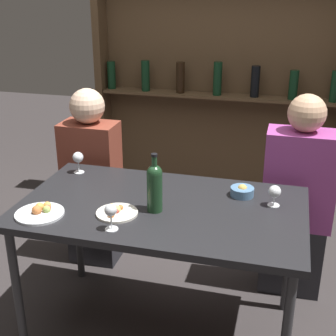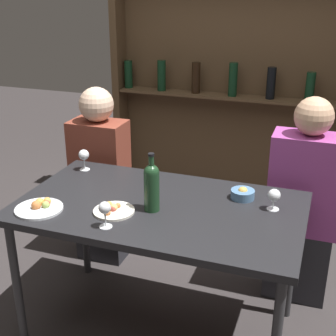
{
  "view_description": "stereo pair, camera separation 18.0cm",
  "coord_description": "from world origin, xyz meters",
  "px_view_note": "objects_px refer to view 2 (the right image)",
  "views": [
    {
      "loc": [
        0.57,
        -2.0,
        1.8
      ],
      "look_at": [
        0.0,
        0.12,
        0.92
      ],
      "focal_mm": 50.0,
      "sensor_mm": 36.0,
      "label": 1
    },
    {
      "loc": [
        0.74,
        -1.95,
        1.8
      ],
      "look_at": [
        0.0,
        0.12,
        0.92
      ],
      "focal_mm": 50.0,
      "sensor_mm": 36.0,
      "label": 2
    }
  ],
  "objects_px": {
    "wine_bottle": "(152,185)",
    "wine_glass_2": "(105,209)",
    "seated_person_right": "(303,208)",
    "wine_glass_0": "(274,196)",
    "wine_glass_1": "(84,156)",
    "food_plate_0": "(114,210)",
    "food_plate_1": "(40,207)",
    "snack_bowl": "(243,194)",
    "seated_person_left": "(101,180)"
  },
  "relations": [
    {
      "from": "wine_glass_1",
      "to": "seated_person_right",
      "type": "height_order",
      "value": "seated_person_right"
    },
    {
      "from": "food_plate_0",
      "to": "wine_bottle",
      "type": "bearing_deg",
      "value": 26.83
    },
    {
      "from": "food_plate_1",
      "to": "snack_bowl",
      "type": "distance_m",
      "value": 1.01
    },
    {
      "from": "wine_glass_2",
      "to": "snack_bowl",
      "type": "distance_m",
      "value": 0.73
    },
    {
      "from": "food_plate_1",
      "to": "wine_glass_2",
      "type": "bearing_deg",
      "value": -7.66
    },
    {
      "from": "wine_glass_0",
      "to": "snack_bowl",
      "type": "xyz_separation_m",
      "value": [
        -0.16,
        0.07,
        -0.05
      ]
    },
    {
      "from": "wine_glass_2",
      "to": "wine_glass_0",
      "type": "bearing_deg",
      "value": 32.0
    },
    {
      "from": "wine_glass_0",
      "to": "snack_bowl",
      "type": "height_order",
      "value": "wine_glass_0"
    },
    {
      "from": "wine_glass_0",
      "to": "food_plate_0",
      "type": "relative_size",
      "value": 0.54
    },
    {
      "from": "wine_bottle",
      "to": "wine_glass_1",
      "type": "bearing_deg",
      "value": 148.18
    },
    {
      "from": "wine_glass_0",
      "to": "food_plate_1",
      "type": "distance_m",
      "value": 1.13
    },
    {
      "from": "wine_glass_1",
      "to": "seated_person_right",
      "type": "bearing_deg",
      "value": 13.44
    },
    {
      "from": "wine_glass_2",
      "to": "snack_bowl",
      "type": "height_order",
      "value": "wine_glass_2"
    },
    {
      "from": "food_plate_1",
      "to": "seated_person_left",
      "type": "distance_m",
      "value": 0.85
    },
    {
      "from": "wine_bottle",
      "to": "food_plate_1",
      "type": "bearing_deg",
      "value": -161.03
    },
    {
      "from": "wine_glass_0",
      "to": "snack_bowl",
      "type": "relative_size",
      "value": 0.89
    },
    {
      "from": "food_plate_1",
      "to": "seated_person_right",
      "type": "distance_m",
      "value": 1.46
    },
    {
      "from": "seated_person_left",
      "to": "seated_person_right",
      "type": "distance_m",
      "value": 1.3
    },
    {
      "from": "food_plate_0",
      "to": "wine_glass_2",
      "type": "bearing_deg",
      "value": -78.06
    },
    {
      "from": "wine_glass_2",
      "to": "seated_person_left",
      "type": "xyz_separation_m",
      "value": [
        -0.49,
        0.87,
        -0.28
      ]
    },
    {
      "from": "wine_glass_1",
      "to": "food_plate_0",
      "type": "bearing_deg",
      "value": -47.52
    },
    {
      "from": "wine_bottle",
      "to": "wine_glass_1",
      "type": "height_order",
      "value": "wine_bottle"
    },
    {
      "from": "food_plate_1",
      "to": "wine_glass_0",
      "type": "bearing_deg",
      "value": 19.52
    },
    {
      "from": "wine_glass_1",
      "to": "seated_person_right",
      "type": "distance_m",
      "value": 1.3
    },
    {
      "from": "wine_bottle",
      "to": "seated_person_left",
      "type": "xyz_separation_m",
      "value": [
        -0.62,
        0.64,
        -0.32
      ]
    },
    {
      "from": "food_plate_0",
      "to": "food_plate_1",
      "type": "distance_m",
      "value": 0.36
    },
    {
      "from": "wine_glass_0",
      "to": "wine_glass_1",
      "type": "height_order",
      "value": "wine_glass_1"
    },
    {
      "from": "seated_person_left",
      "to": "seated_person_right",
      "type": "bearing_deg",
      "value": -0.0
    },
    {
      "from": "wine_bottle",
      "to": "seated_person_right",
      "type": "distance_m",
      "value": 0.99
    },
    {
      "from": "wine_bottle",
      "to": "wine_glass_2",
      "type": "distance_m",
      "value": 0.27
    },
    {
      "from": "food_plate_0",
      "to": "seated_person_right",
      "type": "relative_size",
      "value": 0.16
    },
    {
      "from": "wine_bottle",
      "to": "food_plate_0",
      "type": "xyz_separation_m",
      "value": [
        -0.17,
        -0.08,
        -0.12
      ]
    },
    {
      "from": "seated_person_right",
      "to": "snack_bowl",
      "type": "bearing_deg",
      "value": -128.24
    },
    {
      "from": "seated_person_left",
      "to": "seated_person_right",
      "type": "xyz_separation_m",
      "value": [
        1.3,
        -0.0,
        0.01
      ]
    },
    {
      "from": "wine_glass_2",
      "to": "seated_person_left",
      "type": "relative_size",
      "value": 0.11
    },
    {
      "from": "wine_bottle",
      "to": "food_plate_0",
      "type": "distance_m",
      "value": 0.22
    },
    {
      "from": "seated_person_left",
      "to": "food_plate_1",
      "type": "bearing_deg",
      "value": -82.7
    },
    {
      "from": "wine_bottle",
      "to": "wine_glass_2",
      "type": "relative_size",
      "value": 2.32
    },
    {
      "from": "food_plate_0",
      "to": "food_plate_1",
      "type": "xyz_separation_m",
      "value": [
        -0.35,
        -0.09,
        0.0
      ]
    },
    {
      "from": "wine_glass_0",
      "to": "seated_person_right",
      "type": "height_order",
      "value": "seated_person_right"
    },
    {
      "from": "snack_bowl",
      "to": "food_plate_0",
      "type": "bearing_deg",
      "value": -147.03
    },
    {
      "from": "wine_bottle",
      "to": "wine_glass_2",
      "type": "bearing_deg",
      "value": -120.59
    },
    {
      "from": "wine_bottle",
      "to": "seated_person_right",
      "type": "relative_size",
      "value": 0.24
    },
    {
      "from": "food_plate_1",
      "to": "seated_person_right",
      "type": "xyz_separation_m",
      "value": [
        1.19,
        0.82,
        -0.19
      ]
    },
    {
      "from": "wine_glass_1",
      "to": "food_plate_0",
      "type": "distance_m",
      "value": 0.59
    },
    {
      "from": "wine_bottle",
      "to": "seated_person_left",
      "type": "distance_m",
      "value": 0.95
    },
    {
      "from": "seated_person_left",
      "to": "snack_bowl",
      "type": "bearing_deg",
      "value": -20.06
    },
    {
      "from": "snack_bowl",
      "to": "wine_glass_0",
      "type": "bearing_deg",
      "value": -24.29
    },
    {
      "from": "wine_glass_0",
      "to": "food_plate_1",
      "type": "relative_size",
      "value": 0.46
    },
    {
      "from": "wine_bottle",
      "to": "seated_person_left",
      "type": "relative_size",
      "value": 0.25
    }
  ]
}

